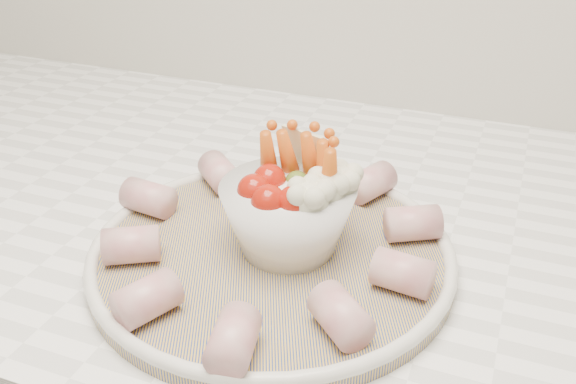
% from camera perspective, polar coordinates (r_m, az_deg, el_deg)
% --- Properties ---
extents(serving_platter, '(0.43, 0.43, 0.02)m').
position_cam_1_polar(serving_platter, '(0.58, -1.45, -5.44)').
color(serving_platter, navy).
rests_on(serving_platter, kitchen_counter).
extents(veggie_bowl, '(0.12, 0.12, 0.11)m').
position_cam_1_polar(veggie_bowl, '(0.56, 0.31, -1.45)').
color(veggie_bowl, white).
rests_on(veggie_bowl, serving_platter).
extents(cured_meat_rolls, '(0.31, 0.31, 0.03)m').
position_cam_1_polar(cured_meat_rolls, '(0.57, -1.54, -3.74)').
color(cured_meat_rolls, '#B9545F').
rests_on(cured_meat_rolls, serving_platter).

